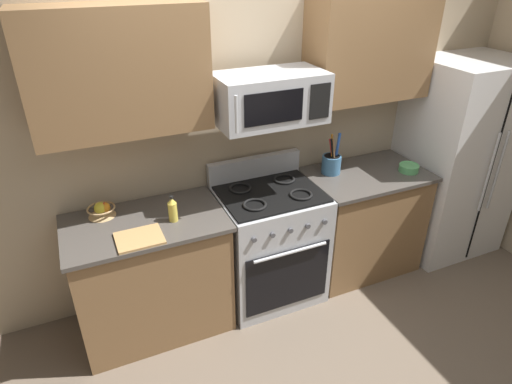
{
  "coord_description": "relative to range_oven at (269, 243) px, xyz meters",
  "views": [
    {
      "loc": [
        -1.24,
        -1.9,
        2.48
      ],
      "look_at": [
        -0.17,
        0.52,
        1.03
      ],
      "focal_mm": 30.91,
      "sensor_mm": 36.0,
      "label": 1
    }
  ],
  "objects": [
    {
      "name": "upper_cabinets_right",
      "position": [
        0.88,
        0.17,
        1.38
      ],
      "size": [
        0.95,
        0.34,
        0.75
      ],
      "color": "olive"
    },
    {
      "name": "microwave",
      "position": [
        -0.0,
        0.03,
        1.15
      ],
      "size": [
        0.73,
        0.44,
        0.33
      ],
      "color": "#B2B5BA"
    },
    {
      "name": "ground_plane",
      "position": [
        0.0,
        -0.65,
        -0.47
      ],
      "size": [
        16.0,
        16.0,
        0.0
      ],
      "primitive_type": "plane",
      "color": "#6B5B4C"
    },
    {
      "name": "counter_right",
      "position": [
        0.87,
        -0.0,
        -0.02
      ],
      "size": [
        0.96,
        0.64,
        0.91
      ],
      "color": "olive",
      "rests_on": "ground"
    },
    {
      "name": "fruit_basket",
      "position": [
        -1.16,
        0.19,
        0.48
      ],
      "size": [
        0.19,
        0.19,
        0.1
      ],
      "color": "tan",
      "rests_on": "counter_left"
    },
    {
      "name": "utensil_crock",
      "position": [
        0.6,
        0.13,
        0.52
      ],
      "size": [
        0.15,
        0.15,
        0.34
      ],
      "color": "teal",
      "rests_on": "counter_right"
    },
    {
      "name": "range_oven",
      "position": [
        0.0,
        0.0,
        0.0
      ],
      "size": [
        0.76,
        0.68,
        1.09
      ],
      "color": "#B2B5BA",
      "rests_on": "ground"
    },
    {
      "name": "bottle_oil",
      "position": [
        -0.74,
        -0.07,
        0.52
      ],
      "size": [
        0.06,
        0.06,
        0.18
      ],
      "color": "gold",
      "rests_on": "counter_left"
    },
    {
      "name": "prep_bowl",
      "position": [
        1.19,
        -0.11,
        0.47
      ],
      "size": [
        0.16,
        0.16,
        0.06
      ],
      "color": "#59AD66",
      "rests_on": "counter_right"
    },
    {
      "name": "counter_left",
      "position": [
        -0.92,
        -0.0,
        -0.02
      ],
      "size": [
        1.06,
        0.64,
        0.91
      ],
      "color": "olive",
      "rests_on": "ground"
    },
    {
      "name": "upper_cabinets_left",
      "position": [
        -0.93,
        0.17,
        1.38
      ],
      "size": [
        1.05,
        0.34,
        0.75
      ],
      "color": "olive"
    },
    {
      "name": "refrigerator",
      "position": [
        1.81,
        -0.02,
        0.4
      ],
      "size": [
        0.87,
        0.75,
        1.74
      ],
      "color": "silver",
      "rests_on": "ground"
    },
    {
      "name": "wall_back",
      "position": [
        0.0,
        0.39,
        0.83
      ],
      "size": [
        8.0,
        0.1,
        2.6
      ],
      "primitive_type": "cube",
      "color": "tan",
      "rests_on": "ground"
    },
    {
      "name": "cutting_board",
      "position": [
        -0.99,
        -0.2,
        0.44
      ],
      "size": [
        0.29,
        0.24,
        0.02
      ],
      "primitive_type": "cube",
      "rotation": [
        0.0,
        0.0,
        0.01
      ],
      "color": "tan",
      "rests_on": "counter_left"
    }
  ]
}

